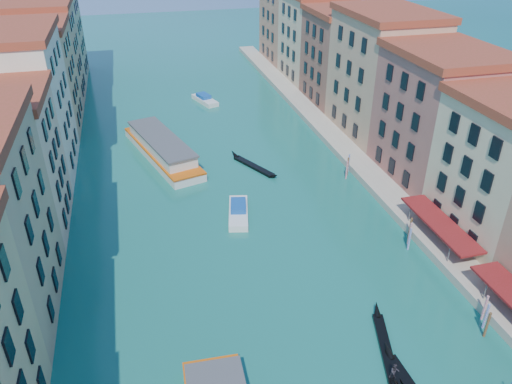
# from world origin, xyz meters

# --- Properties ---
(left_bank_palazzos) EXTENTS (12.80, 128.40, 21.00)m
(left_bank_palazzos) POSITION_xyz_m (-26.00, 64.68, 9.71)
(left_bank_palazzos) COLOR beige
(left_bank_palazzos) RESTS_ON ground
(right_bank_palazzos) EXTENTS (12.80, 128.40, 21.00)m
(right_bank_palazzos) POSITION_xyz_m (30.00, 65.00, 9.75)
(right_bank_palazzos) COLOR brown
(right_bank_palazzos) RESTS_ON ground
(quay) EXTENTS (4.00, 140.00, 1.00)m
(quay) POSITION_xyz_m (22.00, 65.00, 0.50)
(quay) COLOR #AFA18D
(quay) RESTS_ON ground
(mooring_poles_right) EXTENTS (1.44, 54.24, 3.20)m
(mooring_poles_right) POSITION_xyz_m (19.10, 28.80, 1.30)
(mooring_poles_right) COLOR #51301B
(mooring_poles_right) RESTS_ON ground
(vaporetto_far) EXTENTS (11.07, 22.91, 3.33)m
(vaporetto_far) POSITION_xyz_m (-6.89, 71.28, 1.50)
(vaporetto_far) COLOR silver
(vaporetto_far) RESTS_ON ground
(gondola_right) EXTENTS (3.81, 10.50, 2.14)m
(gondola_right) POSITION_xyz_m (8.82, 25.64, 0.41)
(gondola_right) COLOR black
(gondola_right) RESTS_ON ground
(gondola_far) EXTENTS (5.77, 10.41, 1.59)m
(gondola_far) POSITION_xyz_m (6.18, 64.09, 0.33)
(gondola_far) COLOR black
(gondola_far) RESTS_ON ground
(motorboat_mid) EXTENTS (3.98, 7.92, 1.57)m
(motorboat_mid) POSITION_xyz_m (1.02, 51.15, 0.61)
(motorboat_mid) COLOR white
(motorboat_mid) RESTS_ON ground
(motorboat_far) EXTENTS (4.66, 7.90, 1.56)m
(motorboat_far) POSITION_xyz_m (3.82, 95.14, 0.61)
(motorboat_far) COLOR silver
(motorboat_far) RESTS_ON ground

